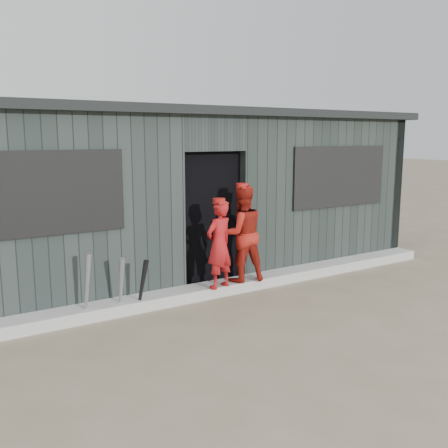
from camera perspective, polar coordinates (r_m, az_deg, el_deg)
ground at (r=5.85m, az=9.69°, el=-12.31°), size 80.00×80.00×0.00m
curb at (r=7.19m, az=-0.09°, el=-7.25°), size 8.00×0.36×0.15m
bat_left at (r=6.22m, az=-15.39°, el=-6.96°), size 0.12×0.24×0.86m
bat_mid at (r=6.36m, az=-11.68°, el=-6.92°), size 0.09×0.28×0.76m
bat_right at (r=6.41m, az=-9.33°, el=-6.97°), size 0.13×0.27×0.70m
player_red_left at (r=6.78m, az=-0.57°, el=-2.35°), size 0.50×0.40×1.21m
player_red_right at (r=7.11m, az=2.03°, el=-1.09°), size 0.76×0.64×1.39m
player_grey_back at (r=7.87m, az=1.61°, el=-1.02°), size 0.79×0.63×1.41m
dugout at (r=8.40m, az=-6.24°, el=3.63°), size 8.30×3.30×2.62m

